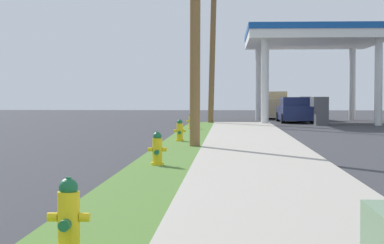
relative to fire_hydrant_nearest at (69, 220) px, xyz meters
The scene contains 8 objects.
fire_hydrant_nearest is the anchor object (origin of this frame).
fire_hydrant_second 8.87m from the fire_hydrant_nearest, 90.05° to the left, with size 0.42×0.38×0.74m.
fire_hydrant_third 17.34m from the fire_hydrant_nearest, 90.29° to the left, with size 0.42×0.37×0.74m.
fire_hydrant_fourth 26.43m from the fire_hydrant_nearest, 90.40° to the left, with size 0.42×0.37×0.74m.
utility_pole_background 34.35m from the fire_hydrant_nearest, 88.87° to the left, with size 0.94×1.20×10.23m.
car_navy_by_near_pump 38.06m from the fire_hydrant_nearest, 81.46° to the left, with size 2.03×4.54×1.57m.
car_white_by_far_pump 41.72m from the fire_hydrant_nearest, 80.43° to the left, with size 1.97×4.51×1.57m.
truck_tan_at_forecourt 45.41m from the fire_hydrant_nearest, 83.81° to the left, with size 2.38×5.50×1.97m.
Camera 1 is at (2.22, -1.90, 1.67)m, focal length 66.94 mm.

